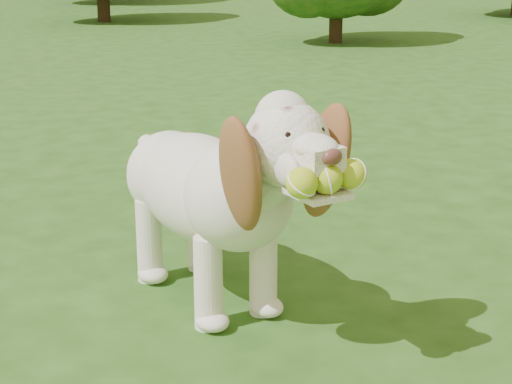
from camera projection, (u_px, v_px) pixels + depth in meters
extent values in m
plane|color=#234513|center=(199.00, 252.00, 3.64)|extent=(80.00, 80.00, 0.00)
ellipsoid|color=white|center=(201.00, 188.00, 3.10)|extent=(0.62, 0.82, 0.39)
ellipsoid|color=white|center=(239.00, 196.00, 2.86)|extent=(0.49, 0.49, 0.37)
ellipsoid|color=white|center=(171.00, 175.00, 3.31)|extent=(0.45, 0.45, 0.34)
cylinder|color=white|center=(261.00, 178.00, 2.72)|extent=(0.30, 0.35, 0.29)
sphere|color=white|center=(286.00, 144.00, 2.56)|extent=(0.35, 0.35, 0.26)
sphere|color=white|center=(283.00, 119.00, 2.55)|extent=(0.22, 0.22, 0.17)
cube|color=white|center=(315.00, 156.00, 2.44)|extent=(0.16, 0.18, 0.07)
ellipsoid|color=#592D28|center=(332.00, 157.00, 2.36)|extent=(0.07, 0.06, 0.05)
cube|color=white|center=(318.00, 193.00, 2.45)|extent=(0.20, 0.21, 0.02)
ellipsoid|color=brown|center=(240.00, 175.00, 2.51)|extent=(0.20, 0.28, 0.41)
ellipsoid|color=brown|center=(326.00, 161.00, 2.66)|extent=(0.23, 0.24, 0.41)
cylinder|color=white|center=(154.00, 155.00, 3.42)|extent=(0.13, 0.20, 0.15)
cylinder|color=white|center=(208.00, 283.00, 2.91)|extent=(0.13, 0.13, 0.33)
cylinder|color=white|center=(263.00, 270.00, 3.02)|extent=(0.13, 0.13, 0.33)
cylinder|color=white|center=(149.00, 240.00, 3.31)|extent=(0.13, 0.13, 0.33)
cylinder|color=white|center=(200.00, 230.00, 3.42)|extent=(0.13, 0.13, 0.33)
sphere|color=gold|center=(302.00, 183.00, 2.36)|extent=(0.12, 0.12, 0.09)
sphere|color=gold|center=(327.00, 179.00, 2.40)|extent=(0.12, 0.12, 0.09)
sphere|color=gold|center=(351.00, 174.00, 2.44)|extent=(0.12, 0.12, 0.09)
cylinder|color=#382314|center=(103.00, 1.00, 12.45)|extent=(0.19, 0.19, 0.60)
cylinder|color=#382314|center=(336.00, 21.00, 10.18)|extent=(0.16, 0.16, 0.51)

